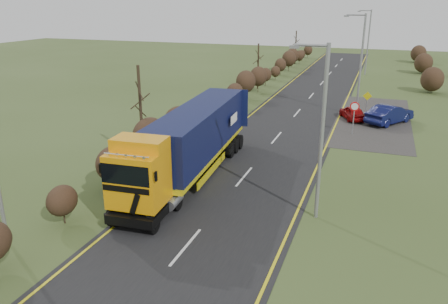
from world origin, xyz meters
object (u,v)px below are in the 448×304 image
at_px(car_blue_sedan, 390,114).
at_px(lorry, 191,140).
at_px(streetlight_near, 320,127).
at_px(speed_sign, 354,112).
at_px(car_red_hatchback, 352,113).

bearing_deg(car_blue_sedan, lorry, 89.52).
distance_m(streetlight_near, speed_sign, 14.63).
bearing_deg(speed_sign, streetlight_near, -92.57).
distance_m(car_red_hatchback, speed_sign, 4.66).
distance_m(car_red_hatchback, car_blue_sedan, 2.96).
bearing_deg(car_red_hatchback, lorry, 41.58).
relative_size(lorry, car_blue_sedan, 3.03).
distance_m(car_blue_sedan, speed_sign, 5.05).
bearing_deg(lorry, car_blue_sedan, 52.78).
distance_m(lorry, car_blue_sedan, 19.29).
xyz_separation_m(lorry, car_red_hatchback, (7.60, 16.36, -1.65)).
xyz_separation_m(car_blue_sedan, streetlight_near, (-3.23, -18.62, 3.57)).
distance_m(car_red_hatchback, streetlight_near, 19.26).
relative_size(car_blue_sedan, speed_sign, 1.88).
distance_m(lorry, speed_sign, 14.29).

